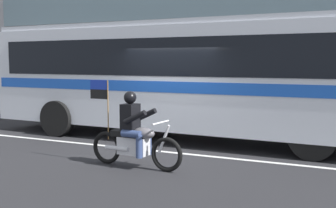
{
  "coord_description": "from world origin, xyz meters",
  "views": [
    {
      "loc": [
        4.61,
        -9.74,
        2.16
      ],
      "look_at": [
        -0.01,
        -0.18,
        1.12
      ],
      "focal_mm": 46.06,
      "sensor_mm": 36.0,
      "label": 1
    }
  ],
  "objects": [
    {
      "name": "ground_plane",
      "position": [
        0.0,
        0.0,
        0.0
      ],
      "size": [
        60.0,
        60.0,
        0.0
      ],
      "primitive_type": "plane",
      "color": "black"
    },
    {
      "name": "sidewalk_curb",
      "position": [
        0.0,
        5.1,
        0.07
      ],
      "size": [
        28.0,
        3.8,
        0.15
      ],
      "primitive_type": "cube",
      "color": "#B7B2A8",
      "rests_on": "ground_plane"
    },
    {
      "name": "lane_center_stripe",
      "position": [
        0.0,
        -0.6,
        0.0
      ],
      "size": [
        26.6,
        0.14,
        0.01
      ],
      "primitive_type": "cube",
      "color": "silver",
      "rests_on": "ground_plane"
    },
    {
      "name": "transit_bus",
      "position": [
        0.08,
        1.19,
        1.88
      ],
      "size": [
        12.19,
        2.93,
        3.22
      ],
      "color": "silver",
      "rests_on": "ground_plane"
    },
    {
      "name": "motorcycle_with_rider",
      "position": [
        0.22,
        -2.23,
        0.67
      ],
      "size": [
        2.2,
        0.64,
        1.78
      ],
      "color": "black",
      "rests_on": "ground_plane"
    },
    {
      "name": "fire_hydrant",
      "position": [
        -2.21,
        3.77,
        0.52
      ],
      "size": [
        0.22,
        0.3,
        0.75
      ],
      "color": "red",
      "rests_on": "sidewalk_curb"
    }
  ]
}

